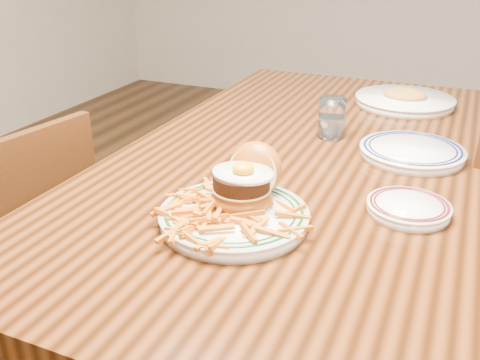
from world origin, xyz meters
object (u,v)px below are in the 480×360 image
at_px(side_plate, 409,207).
at_px(main_plate, 238,203).
at_px(table, 301,184).
at_px(chair_left, 20,260).

bearing_deg(side_plate, main_plate, -130.43).
bearing_deg(table, side_plate, -39.12).
height_order(table, main_plate, main_plate).
relative_size(chair_left, main_plate, 2.89).
bearing_deg(main_plate, chair_left, 174.54).
relative_size(main_plate, side_plate, 1.68).
xyz_separation_m(main_plate, side_plate, (0.29, 0.15, -0.02)).
bearing_deg(main_plate, side_plate, 28.47).
relative_size(table, chair_left, 1.93).
bearing_deg(side_plate, chair_left, -153.40).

